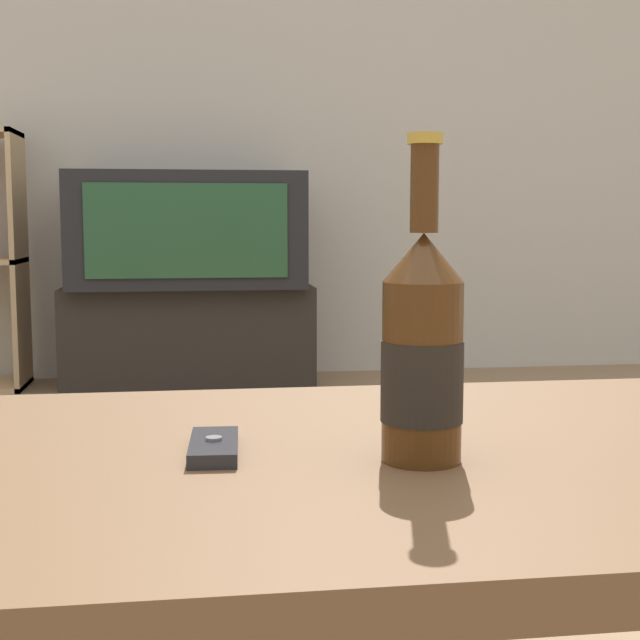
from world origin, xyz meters
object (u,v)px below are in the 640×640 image
Objects in this scene: beer_bottle at (422,351)px; television at (188,230)px; cell_phone at (214,447)px; tv_stand at (189,336)px.

television is at bearing 94.81° from beer_bottle.
television is 2.95× the size of beer_bottle.
television is 2.79m from beer_bottle.
beer_bottle is 2.64× the size of cell_phone.
television is (0.00, -0.00, 0.43)m from tv_stand.
tv_stand is 2.81m from beer_bottle.
beer_bottle is at bearing -85.19° from tv_stand.
cell_phone is at bearing 165.42° from beer_bottle.
cell_phone is (0.04, -2.73, -0.17)m from television.
beer_bottle is at bearing -85.19° from television.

